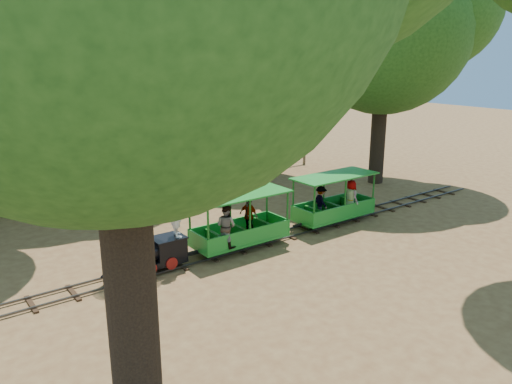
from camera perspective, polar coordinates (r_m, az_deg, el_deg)
ground at (r=16.14m, az=0.68°, el=-5.76°), size 90.00×90.00×0.00m
track at (r=16.12m, az=0.68°, el=-5.53°), size 22.00×1.00×0.10m
locomotive at (r=13.72m, az=-13.12°, el=-3.01°), size 2.51×1.15×2.82m
carriage_front at (r=15.29m, az=-2.07°, el=-3.91°), size 3.19×1.40×1.66m
carriage_rear at (r=17.89m, az=8.96°, el=-1.27°), size 3.19×1.30×1.66m
oak_ne at (r=24.39m, az=0.16°, el=17.31°), size 7.50×6.60×9.31m
oak_e at (r=23.57m, az=14.36°, el=18.72°), size 9.41×8.28×10.73m
fence at (r=22.57m, az=-11.71°, el=1.69°), size 18.10×0.10×1.00m
shrub_mid_w at (r=22.36m, az=-22.76°, el=2.04°), size 3.19×2.45×2.21m
shrub_mid_e at (r=25.56m, az=-4.59°, el=3.96°), size 2.15×1.65×1.49m
shrub_east at (r=26.20m, az=-2.27°, el=4.71°), size 2.71×2.08×1.88m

